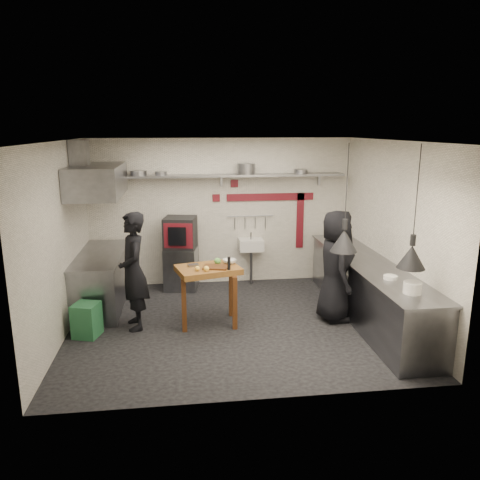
{
  "coord_description": "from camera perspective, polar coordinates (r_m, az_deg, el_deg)",
  "views": [
    {
      "loc": [
        -0.76,
        -6.74,
        2.99
      ],
      "look_at": [
        0.13,
        0.3,
        1.27
      ],
      "focal_mm": 35.0,
      "sensor_mm": 36.0,
      "label": 1
    }
  ],
  "objects": [
    {
      "name": "counter_right",
      "position": [
        7.77,
        15.31,
        -6.0
      ],
      "size": [
        0.7,
        3.8,
        0.9
      ],
      "primitive_type": "cube",
      "color": "slate",
      "rests_on": "floor"
    },
    {
      "name": "ceiling",
      "position": [
        6.79,
        -0.81,
        11.98
      ],
      "size": [
        5.0,
        5.0,
        0.0
      ],
      "primitive_type": "plane",
      "color": "beige",
      "rests_on": "floor"
    },
    {
      "name": "back_shelf",
      "position": [
        8.74,
        -2.22,
        7.86
      ],
      "size": [
        4.6,
        0.34,
        0.04
      ],
      "primitive_type": "cube",
      "color": "slate",
      "rests_on": "wall_back"
    },
    {
      "name": "small_bowl_right",
      "position": [
        6.86,
        17.86,
        -4.35
      ],
      "size": [
        0.25,
        0.25,
        0.05
      ],
      "primitive_type": "cylinder",
      "rotation": [
        0.0,
        0.0,
        -0.33
      ],
      "color": "silver",
      "rests_on": "counter_right_top"
    },
    {
      "name": "utensil_rail",
      "position": [
        9.05,
        1.23,
        2.95
      ],
      "size": [
        0.9,
        0.02,
        0.02
      ],
      "primitive_type": "cylinder",
      "rotation": [
        0.0,
        1.57,
        0.0
      ],
      "color": "slate",
      "rests_on": "wall_back"
    },
    {
      "name": "shelf_bracket_left",
      "position": [
        8.94,
        -14.61,
        6.92
      ],
      "size": [
        0.04,
        0.06,
        0.24
      ],
      "primitive_type": "cube",
      "color": "slate",
      "rests_on": "wall_back"
    },
    {
      "name": "heat_lamp_near",
      "position": [
        6.24,
        12.82,
        4.96
      ],
      "size": [
        0.46,
        0.46,
        1.42
      ],
      "primitive_type": null,
      "rotation": [
        0.0,
        0.0,
        -0.36
      ],
      "color": "black",
      "rests_on": "ceiling"
    },
    {
      "name": "pepper_mill",
      "position": [
        6.96,
        -1.36,
        -2.86
      ],
      "size": [
        0.06,
        0.06,
        0.2
      ],
      "primitive_type": "cylinder",
      "rotation": [
        0.0,
        0.0,
        -0.42
      ],
      "color": "black",
      "rests_on": "prep_table"
    },
    {
      "name": "pan_far_left",
      "position": [
        8.73,
        -12.25,
        7.99
      ],
      "size": [
        0.39,
        0.39,
        0.09
      ],
      "primitive_type": "cylinder",
      "rotation": [
        0.0,
        0.0,
        -0.4
      ],
      "color": "slate",
      "rests_on": "back_shelf"
    },
    {
      "name": "oven_stand",
      "position": [
        8.9,
        -7.16,
        -3.44
      ],
      "size": [
        0.68,
        0.64,
        0.8
      ],
      "primitive_type": "cube",
      "rotation": [
        0.0,
        0.0,
        -0.19
      ],
      "color": "slate",
      "rests_on": "floor"
    },
    {
      "name": "combi_oven",
      "position": [
        8.73,
        -7.29,
        0.9
      ],
      "size": [
        0.66,
        0.63,
        0.58
      ],
      "primitive_type": "cube",
      "rotation": [
        0.0,
        0.0,
        -0.19
      ],
      "color": "black",
      "rests_on": "oven_stand"
    },
    {
      "name": "hood_duct",
      "position": [
        7.96,
        -19.01,
        9.69
      ],
      "size": [
        0.28,
        0.28,
        0.5
      ],
      "primitive_type": "cube",
      "color": "slate",
      "rests_on": "ceiling"
    },
    {
      "name": "counter_left_top",
      "position": [
        8.18,
        -16.76,
        -1.7
      ],
      "size": [
        0.76,
        2.0,
        0.03
      ],
      "primitive_type": "cube",
      "color": "slate",
      "rests_on": "counter_left"
    },
    {
      "name": "steel_tray",
      "position": [
        7.2,
        -5.72,
        -3.07
      ],
      "size": [
        0.18,
        0.14,
        0.03
      ],
      "primitive_type": "cube",
      "rotation": [
        0.0,
        0.0,
        0.22
      ],
      "color": "slate",
      "rests_on": "prep_table"
    },
    {
      "name": "lemon_a",
      "position": [
        6.95,
        -5.22,
        -3.46
      ],
      "size": [
        0.09,
        0.09,
        0.07
      ],
      "primitive_type": "sphere",
      "rotation": [
        0.0,
        0.0,
        0.29
      ],
      "color": "yellow",
      "rests_on": "prep_table"
    },
    {
      "name": "prep_table",
      "position": [
        7.29,
        -3.86,
        -6.75
      ],
      "size": [
        1.05,
        0.85,
        0.92
      ],
      "primitive_type": null,
      "rotation": [
        0.0,
        0.0,
        0.26
      ],
      "color": "brown",
      "rests_on": "floor"
    },
    {
      "name": "stock_pot",
      "position": [
        8.78,
        0.74,
        8.68
      ],
      "size": [
        0.34,
        0.34,
        0.2
      ],
      "primitive_type": "cylinder",
      "rotation": [
        0.0,
        0.0,
        -0.01
      ],
      "color": "slate",
      "rests_on": "back_shelf"
    },
    {
      "name": "wall_left",
      "position": [
        7.14,
        -21.13,
        -0.21
      ],
      "size": [
        0.04,
        4.2,
        2.8
      ],
      "primitive_type": "cube",
      "color": "silver",
      "rests_on": "floor"
    },
    {
      "name": "pan_right",
      "position": [
        8.99,
        7.43,
        8.3
      ],
      "size": [
        0.34,
        0.34,
        0.08
      ],
      "primitive_type": "cylinder",
      "rotation": [
        0.0,
        0.0,
        -0.41
      ],
      "color": "slate",
      "rests_on": "back_shelf"
    },
    {
      "name": "plate_stack",
      "position": [
        6.35,
        20.28,
        -5.48
      ],
      "size": [
        0.3,
        0.3,
        0.15
      ],
      "primitive_type": "cylinder",
      "rotation": [
        0.0,
        0.0,
        0.38
      ],
      "color": "silver",
      "rests_on": "counter_right_top"
    },
    {
      "name": "veg_ball",
      "position": [
        7.25,
        -2.75,
        -2.6
      ],
      "size": [
        0.13,
        0.13,
        0.11
      ],
      "primitive_type": "sphere",
      "rotation": [
        0.0,
        0.0,
        0.25
      ],
      "color": "#52973A",
      "rests_on": "prep_table"
    },
    {
      "name": "floor",
      "position": [
        7.41,
        -0.73,
        -10.21
      ],
      "size": [
        5.0,
        5.0,
        0.0
      ],
      "primitive_type": "plane",
      "color": "black",
      "rests_on": "ground"
    },
    {
      "name": "shelf_bracket_mid",
      "position": [
        8.9,
        -2.3,
        7.31
      ],
      "size": [
        0.04,
        0.06,
        0.24
      ],
      "primitive_type": "cube",
      "color": "slate",
      "rests_on": "wall_back"
    },
    {
      "name": "chef_right",
      "position": [
        7.46,
        11.56,
        -3.12
      ],
      "size": [
        0.59,
        0.88,
        1.76
      ],
      "primitive_type": "imported",
      "rotation": [
        0.0,
        0.0,
        1.54
      ],
      "color": "black",
      "rests_on": "floor"
    },
    {
      "name": "oven_glass",
      "position": [
        8.42,
        -7.68,
        0.43
      ],
      "size": [
        0.32,
        0.08,
        0.34
      ],
      "primitive_type": "cube",
      "rotation": [
        0.0,
        0.0,
        -0.19
      ],
      "color": "black",
      "rests_on": "oven_door"
    },
    {
      "name": "red_tile_b",
      "position": [
        8.94,
        -2.92,
        5.14
      ],
      "size": [
        0.14,
        0.02,
        0.14
      ],
      "primitive_type": "cube",
      "color": "maroon",
      "rests_on": "wall_back"
    },
    {
      "name": "sink_drain",
      "position": [
        9.11,
        1.36,
        -3.33
      ],
      "size": [
        0.06,
        0.06,
        0.66
      ],
      "primitive_type": "cylinder",
      "color": "slate",
      "rests_on": "floor"
    },
    {
      "name": "heat_lamp_far",
      "position": [
        6.12,
        20.64,
        3.68
      ],
      "size": [
        0.36,
        0.36,
        1.54
      ],
      "primitive_type": null,
      "rotation": [
        0.0,
        0.0,
        0.03
      ],
      "color": "black",
      "rests_on": "ceiling"
    },
    {
      "name": "bowl",
      "position": [
        7.3,
        -1.28,
        -2.61
      ],
      "size": [
        0.25,
        0.25,
        0.07
      ],
      "primitive_type": "imported",
      "rotation": [
        0.0,
        0.0,
        -0.18
      ],
      "color": "silver",
      "rests_on": "prep_table"
    },
    {
      "name": "cutting_board",
      "position": [
        7.08,
        -2.99,
        -3.31
      ],
      "size": [
        0.42,
        0.34,
        0.02
      ],
      "primitive_type": "cube",
      "rotation": [
        0.0,
        0.0,
        -0.25
      ],
      "color": "#4B2710",
      "rests_on": "prep_table"
    },
    {
      "name": "extractor_hood",
      "position": [
        7.95,
        -17.01,
        6.93
      ],
      "size": [
        0.78,
        1.6,
        0.5
      ],
      "primitive_type": "cube",
      "color": "slate",
      "rests_on": "ceiling"
    },
    {
      "name": "counter_right_top",
      "position": [
        7.63,
        15.53,
        -2.71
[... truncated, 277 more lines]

